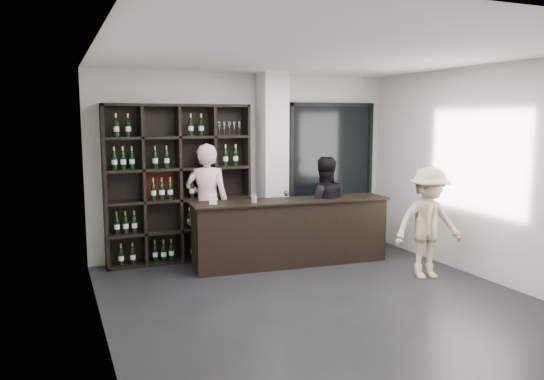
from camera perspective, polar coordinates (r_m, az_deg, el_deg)
name	(u,v)px	position (r m, az deg, el deg)	size (l,w,h in m)	color
floor	(326,305)	(6.46, 5.80, -12.17)	(5.00, 5.50, 0.01)	black
wine_shelf	(179,184)	(8.15, -9.98, 0.64)	(2.20, 0.35, 2.40)	black
structural_column	(273,165)	(8.49, 0.06, 2.73)	(0.40, 0.40, 2.90)	silver
glass_panel	(332,164)	(9.21, 6.44, 2.76)	(1.60, 0.08, 2.10)	black
tasting_counter	(291,232)	(7.98, 2.06, -4.54)	(3.00, 0.63, 0.99)	black
taster_pink	(207,203)	(8.12, -7.00, -1.41)	(0.66, 0.43, 1.82)	beige
taster_black	(324,208)	(8.27, 5.57, -1.96)	(0.78, 0.61, 1.61)	black
customer	(428,223)	(7.57, 16.45, -3.43)	(0.99, 0.57, 1.53)	tan
wine_glass	(286,195)	(7.73, 1.55, -0.56)	(0.07, 0.07, 0.18)	white
spit_cup	(254,199)	(7.62, -1.94, -0.95)	(0.08, 0.08, 0.11)	silver
napkin_stack	(336,195)	(8.35, 6.92, -0.55)	(0.11, 0.11, 0.02)	white
card_stand	(213,199)	(7.50, -6.35, -0.94)	(0.11, 0.05, 0.16)	white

